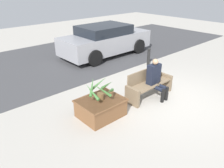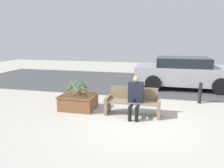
# 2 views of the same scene
# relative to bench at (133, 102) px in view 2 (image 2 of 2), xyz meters

# --- Properties ---
(ground_plane) EXTENTS (30.00, 30.00, 0.00)m
(ground_plane) POSITION_rel_bench_xyz_m (0.28, -0.66, -0.39)
(ground_plane) COLOR #ADA89E
(road_surface) EXTENTS (20.00, 6.00, 0.01)m
(road_surface) POSITION_rel_bench_xyz_m (0.28, 5.00, -0.39)
(road_surface) COLOR #424244
(road_surface) RESTS_ON ground_plane
(bench) EXTENTS (1.65, 0.52, 0.83)m
(bench) POSITION_rel_bench_xyz_m (0.00, 0.00, 0.00)
(bench) COLOR #7A664C
(bench) RESTS_ON ground_plane
(person_seated) EXTENTS (0.43, 0.62, 1.21)m
(person_seated) POSITION_rel_bench_xyz_m (0.10, -0.18, 0.26)
(person_seated) COLOR black
(person_seated) RESTS_ON ground_plane
(planter_box) EXTENTS (1.14, 0.94, 0.48)m
(planter_box) POSITION_rel_bench_xyz_m (-1.81, 0.10, -0.13)
(planter_box) COLOR brown
(planter_box) RESTS_ON ground_plane
(potted_plant) EXTENTS (0.74, 0.75, 0.58)m
(potted_plant) POSITION_rel_bench_xyz_m (-1.81, 0.10, 0.38)
(potted_plant) COLOR brown
(potted_plant) RESTS_ON planter_box
(parked_car) EXTENTS (4.43, 1.98, 1.44)m
(parked_car) POSITION_rel_bench_xyz_m (1.77, 4.10, 0.34)
(parked_car) COLOR #99999E
(parked_car) RESTS_ON ground_plane
(bollard_post) EXTENTS (0.13, 0.13, 0.77)m
(bollard_post) POSITION_rel_bench_xyz_m (2.16, 1.76, 0.01)
(bollard_post) COLOR black
(bollard_post) RESTS_ON ground_plane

